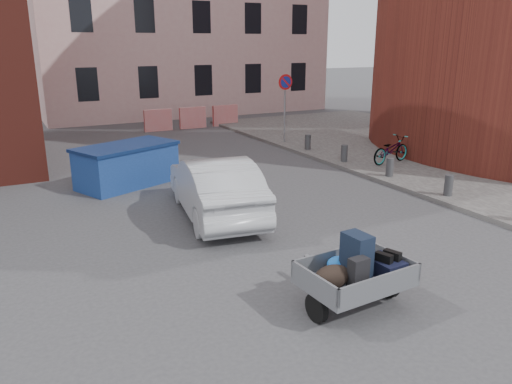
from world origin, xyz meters
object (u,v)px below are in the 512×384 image
silver_car (215,187)px  bicycle (391,150)px  dumpster (127,165)px  trailer (355,273)px

silver_car → bicycle: (7.04, 1.82, -0.15)m
dumpster → silver_car: size_ratio=0.73×
dumpster → bicycle: bearing=-35.1°
silver_car → bicycle: 7.27m
trailer → bicycle: bearing=41.2°
trailer → bicycle: size_ratio=1.10×
silver_car → dumpster: bearing=-62.3°
trailer → dumpster: (-1.33, 8.60, -0.02)m
dumpster → silver_car: silver_car is taller
trailer → dumpster: 8.70m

